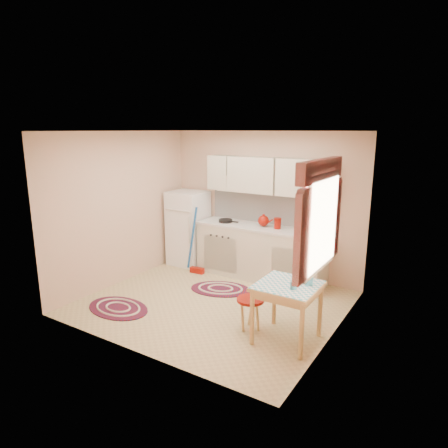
# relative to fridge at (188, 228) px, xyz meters

# --- Properties ---
(room_shell) EXTENTS (3.64, 3.60, 2.52)m
(room_shell) POSITION_rel_fridge_xyz_m (1.55, -1.01, 0.90)
(room_shell) COLOR tan
(room_shell) RESTS_ON ground
(fridge) EXTENTS (0.65, 0.60, 1.40)m
(fridge) POSITION_rel_fridge_xyz_m (0.00, 0.00, 0.00)
(fridge) COLOR white
(fridge) RESTS_ON ground
(broom) EXTENTS (0.29, 0.14, 1.20)m
(broom) POSITION_rel_fridge_xyz_m (0.45, -0.35, -0.10)
(broom) COLOR #1B5CAE
(broom) RESTS_ON ground
(base_cabinets) EXTENTS (2.25, 0.60, 0.88)m
(base_cabinets) POSITION_rel_fridge_xyz_m (1.50, 0.05, -0.26)
(base_cabinets) COLOR beige
(base_cabinets) RESTS_ON ground
(countertop) EXTENTS (2.27, 0.62, 0.04)m
(countertop) POSITION_rel_fridge_xyz_m (1.50, 0.05, 0.20)
(countertop) COLOR silver
(countertop) RESTS_ON base_cabinets
(frying_pan) EXTENTS (0.24, 0.24, 0.05)m
(frying_pan) POSITION_rel_fridge_xyz_m (0.83, 0.00, 0.24)
(frying_pan) COLOR black
(frying_pan) RESTS_ON countertop
(red_kettle) EXTENTS (0.26, 0.25, 0.21)m
(red_kettle) POSITION_rel_fridge_xyz_m (1.55, 0.05, 0.32)
(red_kettle) COLOR maroon
(red_kettle) RESTS_ON countertop
(red_canister) EXTENTS (0.13, 0.13, 0.16)m
(red_canister) POSITION_rel_fridge_xyz_m (1.81, 0.05, 0.30)
(red_canister) COLOR maroon
(red_canister) RESTS_ON countertop
(table) EXTENTS (0.72, 0.72, 0.72)m
(table) POSITION_rel_fridge_xyz_m (2.74, -1.67, -0.34)
(table) COLOR #DEB46F
(table) RESTS_ON ground
(stool) EXTENTS (0.47, 0.47, 0.42)m
(stool) POSITION_rel_fridge_xyz_m (2.24, -1.66, -0.49)
(stool) COLOR maroon
(stool) RESTS_ON ground
(coffee_pot) EXTENTS (0.18, 0.17, 0.29)m
(coffee_pot) POSITION_rel_fridge_xyz_m (2.95, -1.55, 0.16)
(coffee_pot) COLOR teal
(coffee_pot) RESTS_ON table
(mug) EXTENTS (0.10, 0.10, 0.10)m
(mug) POSITION_rel_fridge_xyz_m (2.85, -1.77, 0.07)
(mug) COLOR teal
(mug) RESTS_ON table
(rug_center) EXTENTS (1.13, 0.93, 0.02)m
(rug_center) POSITION_rel_fridge_xyz_m (1.21, -0.77, -0.69)
(rug_center) COLOR maroon
(rug_center) RESTS_ON ground
(rug_left) EXTENTS (1.04, 0.73, 0.02)m
(rug_left) POSITION_rel_fridge_xyz_m (0.34, -2.15, -0.69)
(rug_left) COLOR maroon
(rug_left) RESTS_ON ground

